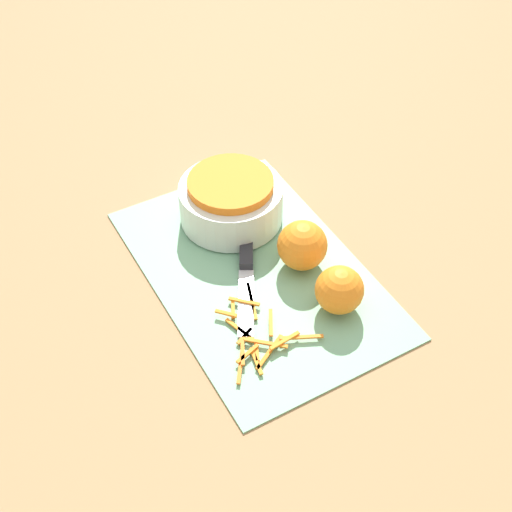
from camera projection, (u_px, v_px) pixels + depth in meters
name	position (u px, v px, depth m)	size (l,w,h in m)	color
ground_plane	(256.00, 273.00, 1.05)	(4.00, 4.00, 0.00)	#9E754C
cutting_board	(256.00, 272.00, 1.05)	(0.45, 0.29, 0.01)	#75AD84
bowl_speckled	(231.00, 200.00, 1.10)	(0.16, 0.16, 0.08)	silver
knife	(246.00, 252.00, 1.07)	(0.22, 0.13, 0.02)	#232328
orange_left	(302.00, 245.00, 1.03)	(0.07, 0.07, 0.07)	orange
orange_right	(339.00, 290.00, 0.98)	(0.07, 0.07, 0.07)	orange
peel_pile	(257.00, 335.00, 0.96)	(0.15, 0.14, 0.01)	orange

